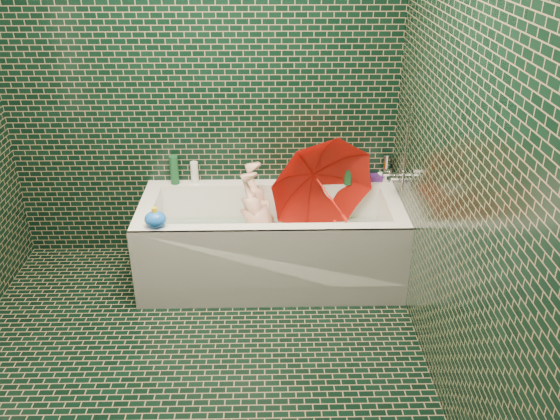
{
  "coord_description": "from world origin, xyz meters",
  "views": [
    {
      "loc": [
        0.44,
        -2.4,
        2.25
      ],
      "look_at": [
        0.51,
        0.82,
        0.6
      ],
      "focal_mm": 38.0,
      "sensor_mm": 36.0,
      "label": 1
    }
  ],
  "objects_px": {
    "rubber_duck": "(358,177)",
    "bath_toy": "(155,219)",
    "bathtub": "(271,249)",
    "child": "(265,234)",
    "umbrella": "(330,197)"
  },
  "relations": [
    {
      "from": "rubber_duck",
      "to": "bathtub",
      "type": "bearing_deg",
      "value": -133.02
    },
    {
      "from": "umbrella",
      "to": "bath_toy",
      "type": "xyz_separation_m",
      "value": [
        -1.07,
        -0.31,
        0.01
      ]
    },
    {
      "from": "bathtub",
      "to": "umbrella",
      "type": "xyz_separation_m",
      "value": [
        0.38,
        0.02,
        0.38
      ]
    },
    {
      "from": "rubber_duck",
      "to": "bath_toy",
      "type": "height_order",
      "value": "bath_toy"
    },
    {
      "from": "bath_toy",
      "to": "child",
      "type": "bearing_deg",
      "value": 5.38
    },
    {
      "from": "bathtub",
      "to": "umbrella",
      "type": "relative_size",
      "value": 2.45
    },
    {
      "from": "child",
      "to": "umbrella",
      "type": "bearing_deg",
      "value": 99.29
    },
    {
      "from": "rubber_duck",
      "to": "bath_toy",
      "type": "xyz_separation_m",
      "value": [
        -1.29,
        -0.62,
        0.02
      ]
    },
    {
      "from": "umbrella",
      "to": "bath_toy",
      "type": "relative_size",
      "value": 4.36
    },
    {
      "from": "child",
      "to": "bathtub",
      "type": "bearing_deg",
      "value": 65.21
    },
    {
      "from": "bathtub",
      "to": "bath_toy",
      "type": "distance_m",
      "value": 0.84
    },
    {
      "from": "rubber_duck",
      "to": "bath_toy",
      "type": "relative_size",
      "value": 0.72
    },
    {
      "from": "bathtub",
      "to": "rubber_duck",
      "type": "distance_m",
      "value": 0.79
    },
    {
      "from": "bathtub",
      "to": "child",
      "type": "distance_m",
      "value": 0.11
    },
    {
      "from": "bathtub",
      "to": "child",
      "type": "height_order",
      "value": "bathtub"
    }
  ]
}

